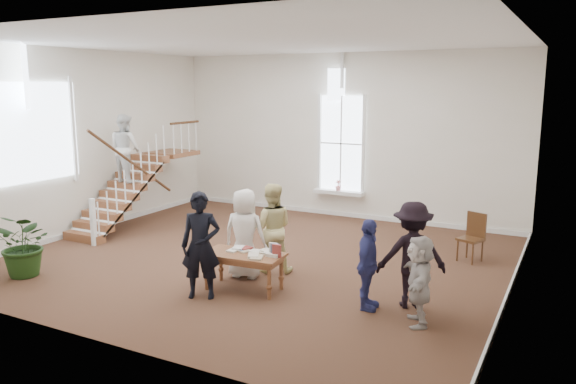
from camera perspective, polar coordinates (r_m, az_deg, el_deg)
The scene contains 12 objects.
ground at distance 12.08m, azimuth -2.87°, elevation -6.71°, with size 10.00×10.00×0.00m, color #422A1A.
room_shell at distance 15.79m, azimuth 5.25°, elevation -1.05°, with size 10.49×10.00×10.00m.
staircase at distance 14.90m, azimuth -15.96°, elevation 2.62°, with size 1.10×4.10×2.92m.
library_table at distance 10.13m, azimuth -4.38°, elevation -6.67°, with size 1.50×0.84×0.74m.
police_officer at distance 9.76m, azimuth -8.85°, elevation -5.38°, with size 0.68×0.45×1.86m, color black.
elderly_woman at distance 10.72m, azimuth -4.42°, elevation -4.22°, with size 0.84×0.55×1.72m, color silver.
person_yellow at distance 10.98m, azimuth -1.71°, elevation -3.68°, with size 0.86×0.67×1.77m, color beige.
woman_cluster_a at distance 9.29m, azimuth 8.11°, elevation -7.31°, with size 0.89×0.37×1.52m, color navy.
woman_cluster_b at distance 9.50m, azimuth 12.48°, elevation -6.24°, with size 1.15×0.66×1.78m, color black.
woman_cluster_c at distance 8.88m, azimuth 13.19°, elevation -8.72°, with size 1.31×0.42×1.41m, color #BCB0A9.
floor_plant at distance 11.91m, azimuth -25.14°, elevation -4.83°, with size 1.14×0.99×1.26m, color #193310.
side_chair at distance 12.37m, azimuth 18.28°, elevation -4.09°, with size 0.57×0.57×1.02m.
Camera 1 is at (5.89, -9.91, 3.63)m, focal length 35.00 mm.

